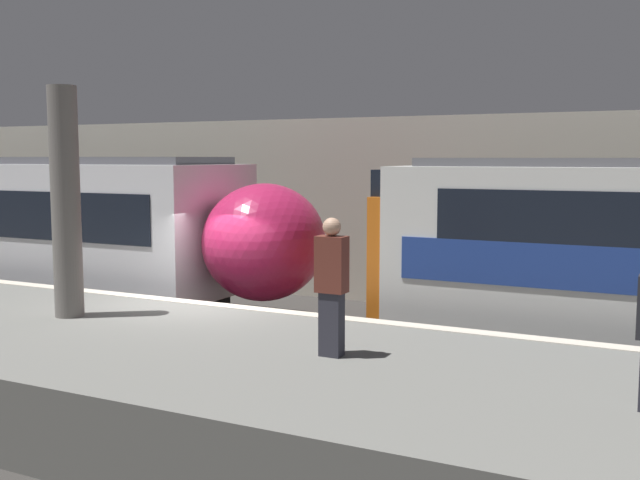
{
  "coord_description": "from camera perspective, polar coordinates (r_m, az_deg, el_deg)",
  "views": [
    {
      "loc": [
        7.72,
        -10.57,
        3.57
      ],
      "look_at": [
        1.9,
        0.96,
        2.15
      ],
      "focal_mm": 42.0,
      "sensor_mm": 36.0,
      "label": 1
    }
  ],
  "objects": [
    {
      "name": "platform",
      "position": [
        11.63,
        -16.29,
        -9.09
      ],
      "size": [
        40.0,
        4.85,
        1.08
      ],
      "color": "slate",
      "rests_on": "ground"
    },
    {
      "name": "train_modern",
      "position": [
        20.14,
        -22.81,
        0.85
      ],
      "size": [
        16.69,
        3.04,
        3.59
      ],
      "color": "black",
      "rests_on": "ground"
    },
    {
      "name": "person_walking",
      "position": [
        9.39,
        0.9,
        -3.3
      ],
      "size": [
        0.38,
        0.24,
        1.76
      ],
      "color": "#2D2D38",
      "rests_on": "platform"
    },
    {
      "name": "support_pillar_near",
      "position": [
        12.34,
        -18.8,
        2.72
      ],
      "size": [
        0.45,
        0.45,
        3.61
      ],
      "color": "slate",
      "rests_on": "platform"
    },
    {
      "name": "ground_plane",
      "position": [
        13.57,
        -9.14,
        -9.05
      ],
      "size": [
        120.0,
        120.0,
        0.0
      ],
      "primitive_type": "plane",
      "color": "#33302D"
    },
    {
      "name": "station_rear_barrier",
      "position": [
        18.72,
        2.35,
        2.32
      ],
      "size": [
        50.0,
        0.15,
        4.55
      ],
      "color": "#B2AD9E",
      "rests_on": "ground"
    }
  ]
}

